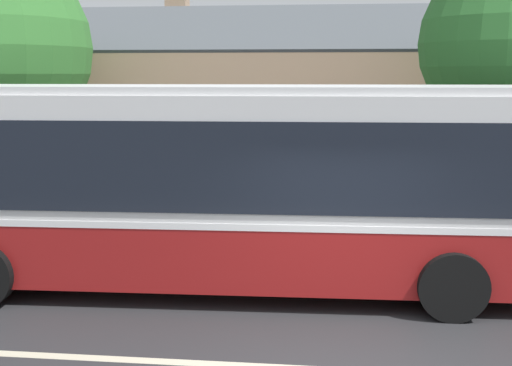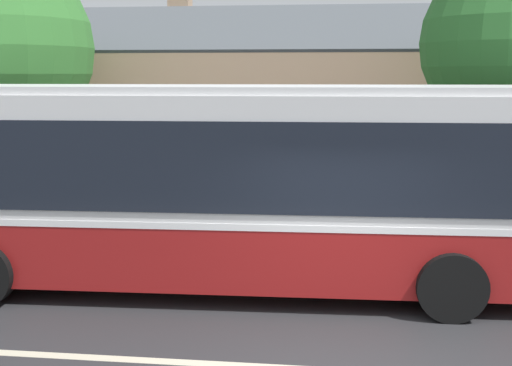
{
  "view_description": "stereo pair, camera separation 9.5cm",
  "coord_description": "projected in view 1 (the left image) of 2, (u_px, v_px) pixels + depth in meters",
  "views": [
    {
      "loc": [
        -0.27,
        -7.17,
        3.47
      ],
      "look_at": [
        -1.53,
        4.17,
        1.52
      ],
      "focal_mm": 45.0,
      "sensor_mm": 36.0,
      "label": 1
    },
    {
      "loc": [
        -0.17,
        -7.16,
        3.47
      ],
      "look_at": [
        -1.53,
        4.17,
        1.52
      ],
      "focal_mm": 45.0,
      "sensor_mm": 36.0,
      "label": 2
    }
  ],
  "objects": [
    {
      "name": "sidewalk_far",
      "position": [
        338.0,
        237.0,
        13.44
      ],
      "size": [
        60.0,
        3.0,
        0.15
      ],
      "primitive_type": "cube",
      "color": "#ADAAA3",
      "rests_on": "ground"
    },
    {
      "name": "transit_bus",
      "position": [
        209.0,
        181.0,
        10.36
      ],
      "size": [
        11.98,
        3.03,
        3.28
      ],
      "color": "maroon",
      "rests_on": "ground"
    },
    {
      "name": "street_tree_primary",
      "position": [
        506.0,
        51.0,
        13.38
      ],
      "size": [
        3.68,
        3.68,
        5.92
      ],
      "color": "#4C3828",
      "rests_on": "ground"
    },
    {
      "name": "community_building",
      "position": [
        405.0,
        117.0,
        20.35
      ],
      "size": [
        27.9,
        9.09,
        6.62
      ],
      "color": "tan",
      "rests_on": "ground"
    }
  ]
}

